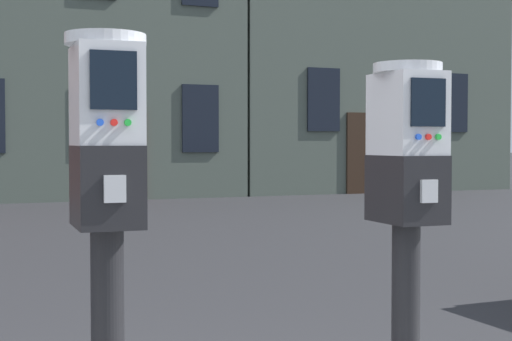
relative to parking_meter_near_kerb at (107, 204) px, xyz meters
The scene contains 2 objects.
parking_meter_near_kerb is the anchor object (origin of this frame).
parking_meter_twin_adjacent 0.95m from the parking_meter_near_kerb, ahead, with size 0.22×0.26×1.42m.
Camera 1 is at (-0.67, -2.37, 1.31)m, focal length 52.74 mm.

